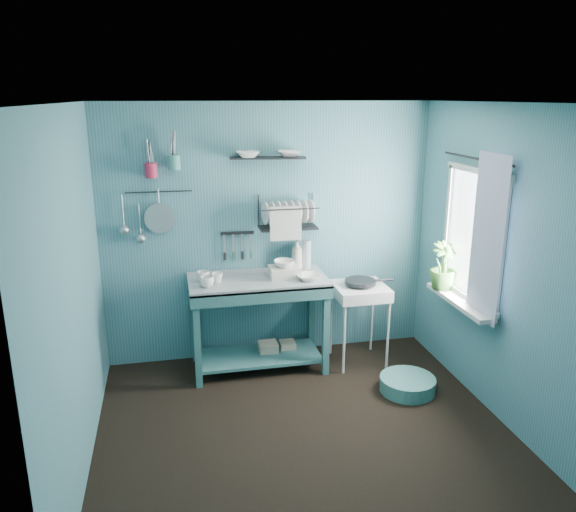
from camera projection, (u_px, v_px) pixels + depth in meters
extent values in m
plane|color=black|center=(305.00, 432.00, 4.41)|extent=(3.20, 3.20, 0.00)
plane|color=silver|center=(308.00, 103.00, 3.72)|extent=(3.20, 3.20, 0.00)
plane|color=#3A6B77|center=(269.00, 233.00, 5.48)|extent=(3.20, 0.00, 3.20)
plane|color=#3A6B77|center=(382.00, 380.00, 2.66)|extent=(3.20, 0.00, 3.20)
plane|color=#3A6B77|center=(73.00, 297.00, 3.74)|extent=(0.00, 3.00, 3.00)
plane|color=#3A6B77|center=(504.00, 268.00, 4.39)|extent=(0.00, 3.00, 3.00)
cube|color=#2D5E5E|center=(258.00, 323.00, 5.35)|extent=(1.34, 0.76, 0.91)
imported|color=white|center=(207.00, 282.00, 4.96)|extent=(0.12, 0.12, 0.10)
imported|color=white|center=(217.00, 278.00, 5.08)|extent=(0.14, 0.14, 0.09)
imported|color=white|center=(203.00, 277.00, 5.11)|extent=(0.17, 0.17, 0.10)
cube|color=beige|center=(284.00, 272.00, 5.24)|extent=(0.28, 0.22, 0.10)
imported|color=white|center=(284.00, 264.00, 5.22)|extent=(0.20, 0.19, 0.06)
imported|color=beige|center=(297.00, 254.00, 5.46)|extent=(0.12, 0.12, 0.30)
cylinder|color=#ABB5BF|center=(306.00, 254.00, 5.50)|extent=(0.09, 0.09, 0.28)
imported|color=white|center=(308.00, 277.00, 5.17)|extent=(0.22, 0.22, 0.05)
cube|color=silver|center=(359.00, 324.00, 5.49)|extent=(0.54, 0.54, 0.79)
cylinder|color=black|center=(360.00, 282.00, 5.37)|extent=(0.30, 0.30, 0.03)
cube|color=black|center=(237.00, 233.00, 5.38)|extent=(0.32, 0.03, 0.03)
cube|color=black|center=(288.00, 212.00, 5.32)|extent=(0.56, 0.26, 0.32)
cube|color=black|center=(268.00, 158.00, 5.17)|extent=(0.72, 0.29, 0.01)
imported|color=white|center=(248.00, 148.00, 5.11)|extent=(0.24, 0.24, 0.05)
imported|color=white|center=(289.00, 146.00, 5.18)|extent=(0.24, 0.24, 0.05)
cylinder|color=#AC1F3B|center=(151.00, 170.00, 5.00)|extent=(0.11, 0.11, 0.13)
cylinder|color=teal|center=(174.00, 162.00, 5.03)|extent=(0.11, 0.11, 0.13)
cylinder|color=#A4A7AC|center=(160.00, 218.00, 5.16)|extent=(0.28, 0.03, 0.28)
cylinder|color=#A4A7AC|center=(123.00, 211.00, 5.09)|extent=(0.01, 0.01, 0.30)
cylinder|color=#A4A7AC|center=(140.00, 220.00, 5.14)|extent=(0.01, 0.01, 0.30)
cylinder|color=black|center=(159.00, 192.00, 5.12)|extent=(0.60, 0.01, 0.01)
plane|color=white|center=(474.00, 236.00, 4.77)|extent=(0.00, 1.10, 1.10)
cube|color=silver|center=(459.00, 301.00, 4.91)|extent=(0.16, 0.95, 0.04)
plane|color=silver|center=(487.00, 239.00, 4.46)|extent=(0.00, 1.35, 1.35)
cylinder|color=black|center=(476.00, 159.00, 4.58)|extent=(0.02, 1.05, 0.02)
imported|color=#366629|center=(443.00, 266.00, 5.12)|extent=(0.30, 0.30, 0.44)
cube|color=gray|center=(268.00, 353.00, 5.51)|extent=(0.18, 0.18, 0.22)
cube|color=gray|center=(287.00, 351.00, 5.58)|extent=(0.15, 0.15, 0.20)
cylinder|color=teal|center=(407.00, 384.00, 5.01)|extent=(0.50, 0.50, 0.13)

